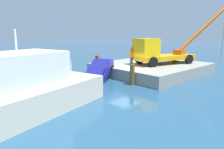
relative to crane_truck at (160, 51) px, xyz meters
name	(u,v)px	position (x,y,z in m)	size (l,w,h in m)	color
ground	(125,78)	(4.21, -1.01, -2.47)	(200.00, 200.00, 0.00)	navy
dock	(151,68)	(-0.05, -1.01, -1.93)	(10.79, 9.50, 1.07)	gray
crane_truck	(160,51)	(0.00, 0.00, 0.00)	(11.34, 5.37, 6.47)	orange
dock_worker	(131,56)	(2.41, -1.81, -0.44)	(0.34, 0.34, 1.88)	#393939
salvaged_car	(98,74)	(6.92, -1.88, -1.77)	(4.64, 3.67, 2.73)	navy
piling_near	(97,66)	(5.65, -3.52, -1.39)	(0.38, 0.38, 2.17)	brown
piling_mid	(132,75)	(5.60, 1.19, -1.58)	(0.41, 0.41, 1.78)	brown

